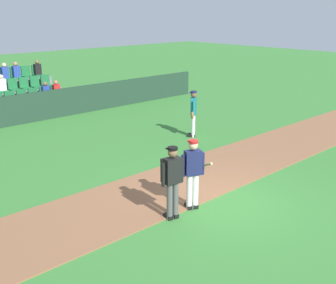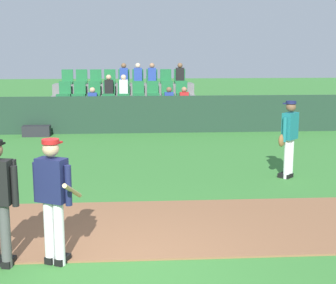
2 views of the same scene
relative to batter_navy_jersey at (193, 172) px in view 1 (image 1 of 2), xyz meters
The scene contains 7 objects.
ground_plane 1.24m from the batter_navy_jersey, 19.65° to the right, with size 80.00×80.00×0.00m, color #387A33.
infield_dirt_path 1.81m from the batter_navy_jersey, 61.62° to the left, with size 28.00×2.68×0.03m, color brown.
dugout_fence 10.67m from the batter_navy_jersey, 86.08° to the left, with size 20.00×0.16×1.27m, color #1E3828.
stadium_bleachers 12.55m from the batter_navy_jersey, 86.56° to the left, with size 5.55×2.95×2.30m.
batter_navy_jersey is the anchor object (origin of this frame).
umpire_home_plate 0.73m from the batter_navy_jersey, behind, with size 0.58×0.35×1.76m.
runner_teal_jersey 6.31m from the batter_navy_jersey, 43.47° to the left, with size 0.56×0.50×1.76m.
Camera 1 is at (-7.86, -6.44, 4.71)m, focal length 46.64 mm.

